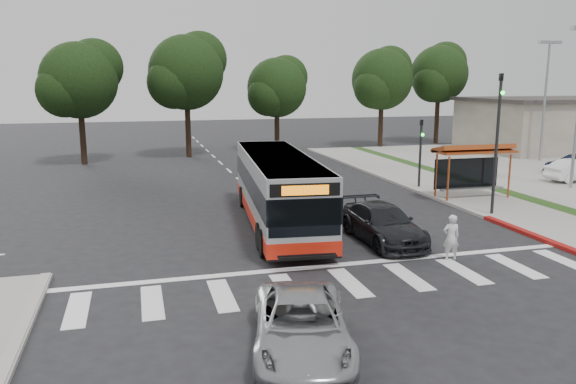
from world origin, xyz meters
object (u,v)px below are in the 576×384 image
object	(u,v)px
transit_bus	(278,190)
dark_sedan	(383,224)
silver_suv_south	(302,325)
pedestrian	(451,237)

from	to	relation	value
transit_bus	dark_sedan	distance (m)	4.96
transit_bus	dark_sedan	world-z (taller)	transit_bus
silver_suv_south	pedestrian	bearing A→B (deg)	49.38
pedestrian	silver_suv_south	world-z (taller)	pedestrian
transit_bus	pedestrian	xyz separation A→B (m)	(4.59, -6.38, -0.70)
transit_bus	silver_suv_south	size ratio (longest dim) A/B	2.49
transit_bus	silver_suv_south	distance (m)	11.78
pedestrian	dark_sedan	xyz separation A→B (m)	(-1.31, 2.75, -0.10)
transit_bus	dark_sedan	size ratio (longest dim) A/B	2.37
transit_bus	pedestrian	world-z (taller)	transit_bus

